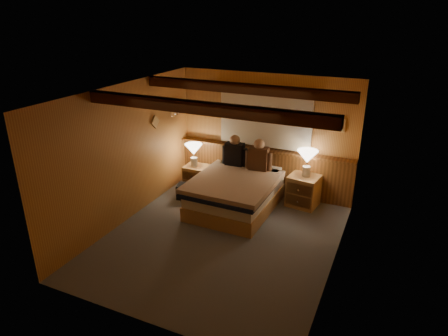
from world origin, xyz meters
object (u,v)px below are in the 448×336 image
Objects in this scene: lamp_right at (307,158)px; duffel_bag at (189,191)px; person_right at (259,157)px; nightstand_right at (303,191)px; lamp_left at (194,151)px; bed at (235,193)px; person_left at (235,153)px; nightstand_left at (196,177)px.

duffel_bag is at bearing -163.06° from lamp_right.
lamp_right is 0.79× the size of person_right.
person_right is (-0.88, -0.09, 0.58)m from nightstand_right.
lamp_left reaches higher than nightstand_right.
lamp_left is 0.93× the size of lamp_right.
lamp_left is at bearing 90.20° from duffel_bag.
bed is 1.47m from lamp_right.
lamp_right is at bearing 32.08° from bed.
nightstand_right is at bearing -0.05° from person_right.
bed is 0.87m from person_left.
lamp_right is at bearing 1.25° from duffel_bag.
person_right is at bearing 3.52° from lamp_left.
bed is 3.49× the size of duffel_bag.
bed is at bearing -17.79° from duffel_bag.
bed is 3.09× the size of nightstand_right.
person_right is at bearing 68.45° from bed.
person_right reaches higher than duffel_bag.
nightstand_left is at bearing -168.14° from nightstand_right.
lamp_left is at bearing -174.27° from person_left.
nightstand_right reaches higher than nightstand_left.
duffel_bag is at bearing -144.14° from person_left.
lamp_left is 2.29m from lamp_right.
nightstand_right reaches higher than duffel_bag.
nightstand_left is 2.35m from lamp_right.
nightstand_left is at bearing 156.61° from bed.
nightstand_right is 1.52m from person_left.
nightstand_right is 2.32m from lamp_left.
nightstand_right is at bearing 1.76° from nightstand_left.
person_right is at bearing -6.74° from person_left.
person_left is (-1.40, -0.05, 0.58)m from nightstand_right.
person_left is (-0.28, 0.61, 0.55)m from bed.
person_left reaches higher than bed.
nightstand_left is 1.47m from person_right.
nightstand_right is 1.29× the size of lamp_left.
lamp_right is 2.38m from duffel_bag.
person_left is (0.81, 0.12, 0.63)m from nightstand_left.
lamp_left is at bearing 177.45° from person_right.
person_left reaches higher than person_right.
person_right reaches higher than lamp_left.
nightstand_right is 1.06m from person_right.
person_left is (-1.42, -0.08, -0.07)m from lamp_right.
duffel_bag is (0.13, -0.45, -0.69)m from lamp_left.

